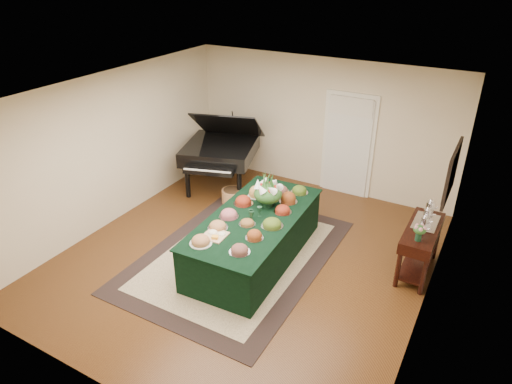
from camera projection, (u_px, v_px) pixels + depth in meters
The scene contains 14 objects.
ground at pixel (247, 256), 7.49m from camera, with size 6.00×6.00×0.00m, color black.
area_rug at pixel (237, 255), 7.50m from camera, with size 2.70×3.78×0.01m.
kitchen_doorway at pixel (348, 146), 9.06m from camera, with size 1.05×0.07×2.10m.
buffet_table at pixel (255, 237), 7.28m from camera, with size 1.39×2.76×0.77m.
food_platters at pixel (257, 210), 7.17m from camera, with size 1.06×2.42×0.15m.
cutting_board at pixel (216, 233), 6.60m from camera, with size 0.34×0.34×0.10m.
green_goblets at pixel (254, 214), 6.99m from camera, with size 0.15×0.25×0.18m.
floral_centerpiece at pixel (268, 190), 7.28m from camera, with size 0.47×0.47×0.47m.
grand_piano at pixel (220, 150), 9.34m from camera, with size 1.76×1.95×1.71m.
wicker_basket at pixel (233, 196), 9.07m from camera, with size 0.44×0.44×0.27m, color #A76E43.
mahogany_sideboard at pixel (421, 238), 6.84m from camera, with size 0.45×1.21×0.80m.
tea_service at pixel (426, 217), 6.81m from camera, with size 0.34×0.74×0.30m.
pink_bouquet at pixel (420, 230), 6.38m from camera, with size 0.20×0.20×0.26m.
wall_painting at pixel (452, 173), 6.23m from camera, with size 0.05×0.95×0.75m.
Camera 1 is at (3.14, -5.31, 4.38)m, focal length 32.00 mm.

